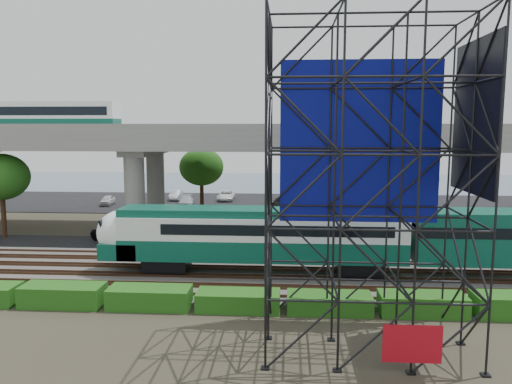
{
  "coord_description": "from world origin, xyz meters",
  "views": [
    {
      "loc": [
        3.76,
        -30.75,
        10.12
      ],
      "look_at": [
        1.29,
        6.0,
        5.23
      ],
      "focal_mm": 35.0,
      "sensor_mm": 36.0,
      "label": 1
    }
  ],
  "objects": [
    {
      "name": "overpass",
      "position": [
        -1.36,
        16.0,
        8.21
      ],
      "size": [
        80.0,
        12.0,
        12.4
      ],
      "color": "#9E9B93",
      "rests_on": "ground"
    },
    {
      "name": "hedge_strip",
      "position": [
        1.01,
        -4.3,
        0.56
      ],
      "size": [
        34.6,
        1.8,
        1.2
      ],
      "color": "#185012",
      "rests_on": "ground"
    },
    {
      "name": "rail_tracks",
      "position": [
        0.0,
        2.0,
        0.28
      ],
      "size": [
        90.0,
        9.52,
        0.16
      ],
      "color": "#472D1E",
      "rests_on": "ballast_bed"
    },
    {
      "name": "parked_cars",
      "position": [
        0.89,
        33.78,
        0.7
      ],
      "size": [
        39.72,
        9.68,
        1.29
      ],
      "color": "silver",
      "rests_on": "parking_lot"
    },
    {
      "name": "scaffold_tower",
      "position": [
        7.34,
        -7.98,
        7.47
      ],
      "size": [
        9.36,
        6.36,
        15.0
      ],
      "color": "black",
      "rests_on": "ground"
    },
    {
      "name": "ballast_bed",
      "position": [
        0.0,
        2.0,
        0.1
      ],
      "size": [
        90.0,
        12.0,
        0.2
      ],
      "primitive_type": "cube",
      "color": "slate",
      "rests_on": "ground"
    },
    {
      "name": "commuter_train",
      "position": [
        4.06,
        2.0,
        2.88
      ],
      "size": [
        29.3,
        3.06,
        4.3
      ],
      "color": "black",
      "rests_on": "rail_tracks"
    },
    {
      "name": "trees",
      "position": [
        -4.67,
        16.17,
        5.57
      ],
      "size": [
        40.94,
        16.94,
        7.69
      ],
      "color": "#382314",
      "rests_on": "ground"
    },
    {
      "name": "harbor_water",
      "position": [
        0.0,
        56.0,
        0.01
      ],
      "size": [
        140.0,
        40.0,
        0.03
      ],
      "primitive_type": "cube",
      "color": "#445B71",
      "rests_on": "ground"
    },
    {
      "name": "service_road",
      "position": [
        0.0,
        10.5,
        0.04
      ],
      "size": [
        90.0,
        5.0,
        0.08
      ],
      "primitive_type": "cube",
      "color": "black",
      "rests_on": "ground"
    },
    {
      "name": "ground",
      "position": [
        0.0,
        0.0,
        0.0
      ],
      "size": [
        140.0,
        140.0,
        0.0
      ],
      "primitive_type": "plane",
      "color": "#474233",
      "rests_on": "ground"
    },
    {
      "name": "suv",
      "position": [
        -11.31,
        11.39,
        0.74
      ],
      "size": [
        5.26,
        3.93,
        1.33
      ],
      "primitive_type": "imported",
      "rotation": [
        0.0,
        0.0,
        1.16
      ],
      "color": "black",
      "rests_on": "service_road"
    },
    {
      "name": "parking_lot",
      "position": [
        0.0,
        34.0,
        0.04
      ],
      "size": [
        90.0,
        18.0,
        0.08
      ],
      "primitive_type": "cube",
      "color": "black",
      "rests_on": "ground"
    }
  ]
}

